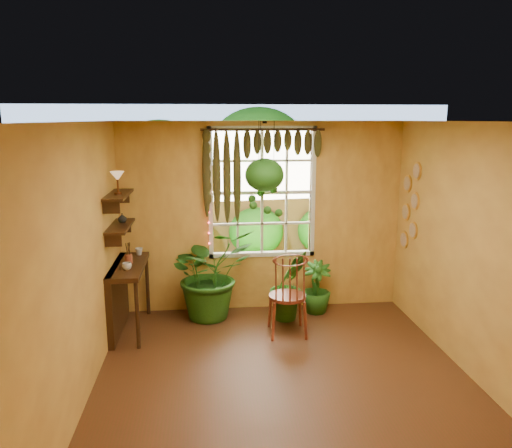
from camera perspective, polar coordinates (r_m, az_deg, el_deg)
The scene contains 23 objects.
floor at distance 5.47m, azimuth 3.48°, elevation -17.99°, with size 4.50×4.50×0.00m, color #4E2816.
ceiling at distance 4.74m, azimuth 3.90°, elevation 11.60°, with size 4.50×4.50×0.00m, color white.
wall_back at distance 7.10m, azimuth 0.71°, elevation 0.77°, with size 4.00×4.00×0.00m, color #E8B74F.
wall_left at distance 5.02m, azimuth -19.55°, elevation -4.68°, with size 4.50×4.50×0.00m, color #E8B74F.
wall_right at distance 5.61m, azimuth 24.29°, elevation -3.33°, with size 4.50×4.50×0.00m, color #E8B74F.
window at distance 7.07m, azimuth 0.69°, elevation 3.61°, with size 1.52×0.10×1.86m.
valance_vine at distance 6.88m, azimuth 0.11°, elevation 8.21°, with size 1.70×0.12×1.10m.
string_lights at distance 6.93m, azimuth -5.49°, elevation 3.80°, with size 0.03×0.03×1.54m, color #FF2633, non-canonical shape.
wall_plates at distance 7.13m, azimuth 17.18°, elevation 1.92°, with size 0.04×0.32×1.10m, color #F5E5C8, non-canonical shape.
counter_ledge at distance 6.73m, azimuth -15.15°, elevation -7.33°, with size 0.40×1.20×0.90m.
shelf_lower at distance 6.50m, azimuth -15.26°, elevation -0.25°, with size 0.25×0.90×0.04m, color #35200E.
shelf_upper at distance 6.43m, azimuth -15.46°, elevation 3.24°, with size 0.25×0.90×0.04m, color #35200E.
backyard at distance 11.68m, azimuth -0.69°, elevation 4.86°, with size 14.00×10.00×12.00m.
windsor_chair at distance 6.46m, azimuth 3.64°, elevation -9.45°, with size 0.49×0.52×1.28m.
potted_plant_left at distance 6.95m, azimuth -5.24°, elevation -5.60°, with size 1.15×0.99×1.27m, color #1D4412.
potted_plant_mid at distance 6.91m, azimuth 3.81°, elevation -6.97°, with size 0.54×0.43×0.98m, color #1D4412.
potted_plant_right at distance 7.22m, azimuth 6.88°, elevation -7.18°, with size 0.42×0.42×0.74m, color #1D4412.
hanging_basket at distance 6.69m, azimuth 0.97°, elevation 5.18°, with size 0.52×0.52×1.29m.
cup_a at distance 6.37m, azimuth -14.54°, elevation -4.69°, with size 0.11×0.11×0.09m, color silver.
cup_b at distance 7.01m, azimuth -13.23°, elevation -3.07°, with size 0.10×0.10×0.10m, color beige.
brush_jar at distance 6.62m, azimuth -14.38°, elevation -3.23°, with size 0.09×0.09×0.35m.
shelf_vase at distance 6.63m, azimuth -15.04°, elevation 0.68°, with size 0.11×0.11×0.12m, color #B2AD99.
tiffany_lamp at distance 6.31m, azimuth -15.57°, elevation 5.14°, with size 0.17×0.17×0.28m.
Camera 1 is at (-0.79, -4.67, 2.73)m, focal length 35.00 mm.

